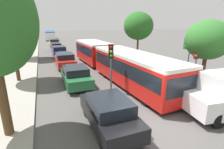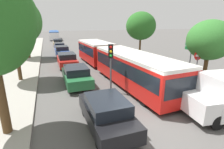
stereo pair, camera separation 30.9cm
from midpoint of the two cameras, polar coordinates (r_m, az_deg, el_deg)
The scene contains 17 objects.
ground_plane at distance 8.84m, azimuth 9.96°, elevation -16.29°, with size 200.00×200.00×0.00m, color #565451.
kerb_strip_left at distance 30.54m, azimuth -26.27°, elevation 6.13°, with size 3.20×57.68×0.14m, color #9E998E.
articulated_bus at distance 16.49m, azimuth -0.31°, elevation 5.15°, with size 3.63×17.32×2.55m.
city_bus_rear at distance 54.07m, azimuth -19.73°, elevation 12.16°, with size 2.84×11.14×2.38m.
queued_car_black at distance 8.31m, azimuth -2.04°, elevation -12.28°, with size 1.82×4.27×1.48m.
queued_car_green at distance 13.95m, azimuth -12.37°, elevation -0.41°, with size 1.85×4.34×1.51m.
queued_car_red at distance 19.95m, azimuth -15.52°, elevation 4.54°, with size 1.90×4.44×1.54m.
queued_car_blue at distance 26.50m, azimuth -17.15°, elevation 7.26°, with size 1.85×4.32×1.50m.
queued_car_navy at distance 32.02m, azimuth -17.97°, elevation 8.57°, with size 1.67×3.91×1.36m.
queued_car_tan at distance 38.25m, azimuth -18.59°, elevation 9.81°, with size 1.82×4.25×1.48m.
traffic_light at distance 11.65m, azimuth -1.10°, elevation 5.43°, with size 0.37×0.39×3.40m.
no_entry_sign at distance 14.34m, azimuth 25.12°, elevation 3.44°, with size 0.70×0.08×2.82m.
direction_sign_post at distance 16.54m, azimuth 23.54°, elevation 7.66°, with size 0.17×1.40×3.60m.
tree_left_mid at distance 15.89m, azimuth -31.14°, elevation 15.81°, with size 3.96×3.96×7.49m.
tree_left_far at distance 25.94m, azimuth -27.90°, elevation 15.14°, with size 4.32×4.32×7.58m.
tree_right_near at distance 15.04m, azimuth 28.30°, elevation 9.88°, with size 3.26×3.26×4.99m.
tree_right_mid at distance 24.07m, azimuth 8.25°, elevation 15.40°, with size 3.89×3.89×6.12m.
Camera 1 is at (-4.20, -6.18, 4.78)m, focal length 28.00 mm.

